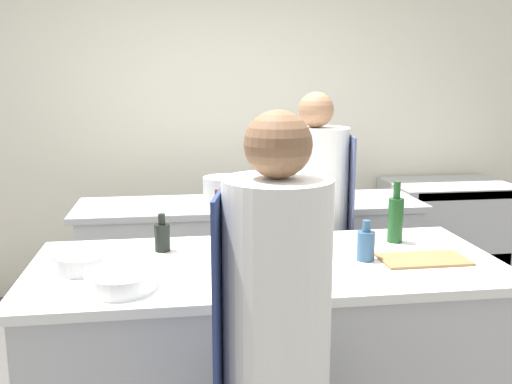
# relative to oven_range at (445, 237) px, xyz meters

# --- Properties ---
(wall_back) EXTENTS (8.00, 0.06, 2.80)m
(wall_back) POSITION_rel_oven_range_xyz_m (-1.74, 0.39, 0.95)
(wall_back) COLOR silver
(wall_back) RESTS_ON ground_plane
(prep_counter) EXTENTS (2.11, 0.92, 0.90)m
(prep_counter) POSITION_rel_oven_range_xyz_m (-1.74, -1.74, 0.00)
(prep_counter) COLOR #B7BABC
(prep_counter) RESTS_ON ground_plane
(pass_counter) EXTENTS (2.28, 0.61, 0.90)m
(pass_counter) POSITION_rel_oven_range_xyz_m (-1.65, -0.50, 0.00)
(pass_counter) COLOR #B7BABC
(pass_counter) RESTS_ON ground_plane
(oven_range) EXTENTS (0.94, 0.68, 0.90)m
(oven_range) POSITION_rel_oven_range_xyz_m (0.00, 0.00, 0.00)
(oven_range) COLOR #B7BABC
(oven_range) RESTS_ON ground_plane
(chef_at_prep_near) EXTENTS (0.38, 0.37, 1.62)m
(chef_at_prep_near) POSITION_rel_oven_range_xyz_m (-1.84, -2.50, 0.36)
(chef_at_prep_near) COLOR black
(chef_at_prep_near) RESTS_ON ground_plane
(chef_at_stove) EXTENTS (0.43, 0.41, 1.64)m
(chef_at_stove) POSITION_rel_oven_range_xyz_m (-1.32, -0.95, 0.36)
(chef_at_stove) COLOR black
(chef_at_stove) RESTS_ON ground_plane
(bottle_olive_oil) EXTENTS (0.08, 0.08, 0.28)m
(bottle_olive_oil) POSITION_rel_oven_range_xyz_m (-1.93, -1.46, 0.56)
(bottle_olive_oil) COLOR #5B2319
(bottle_olive_oil) RESTS_ON prep_counter
(bottle_vinegar) EXTENTS (0.07, 0.07, 0.18)m
(bottle_vinegar) POSITION_rel_oven_range_xyz_m (-2.21, -1.51, 0.52)
(bottle_vinegar) COLOR black
(bottle_vinegar) RESTS_ON prep_counter
(bottle_wine) EXTENTS (0.08, 0.08, 0.31)m
(bottle_wine) POSITION_rel_oven_range_xyz_m (-1.05, -1.52, 0.57)
(bottle_wine) COLOR #19471E
(bottle_wine) RESTS_ON prep_counter
(bottle_cooking_oil) EXTENTS (0.08, 0.08, 0.19)m
(bottle_cooking_oil) POSITION_rel_oven_range_xyz_m (-1.30, -1.78, 0.53)
(bottle_cooking_oil) COLOR #2D5175
(bottle_cooking_oil) RESTS_ON prep_counter
(bottle_sauce) EXTENTS (0.09, 0.09, 0.28)m
(bottle_sauce) POSITION_rel_oven_range_xyz_m (-1.87, -1.94, 0.56)
(bottle_sauce) COLOR silver
(bottle_sauce) RESTS_ON prep_counter
(bottle_water) EXTENTS (0.06, 0.06, 0.21)m
(bottle_water) POSITION_rel_oven_range_xyz_m (-1.63, -1.79, 0.53)
(bottle_water) COLOR #B2A84C
(bottle_water) RESTS_ON prep_counter
(bowl_mixing_large) EXTENTS (0.24, 0.24, 0.07)m
(bowl_mixing_large) POSITION_rel_oven_range_xyz_m (-2.54, -1.74, 0.49)
(bowl_mixing_large) COLOR #B7BABC
(bowl_mixing_large) RESTS_ON prep_counter
(bowl_prep_small) EXTENTS (0.27, 0.27, 0.07)m
(bowl_prep_small) POSITION_rel_oven_range_xyz_m (-2.36, -2.00, 0.49)
(bowl_prep_small) COLOR white
(bowl_prep_small) RESTS_ON prep_counter
(cutting_board) EXTENTS (0.39, 0.21, 0.01)m
(cutting_board) POSITION_rel_oven_range_xyz_m (-1.04, -1.83, 0.46)
(cutting_board) COLOR olive
(cutting_board) RESTS_ON prep_counter
(stockpot) EXTENTS (0.30, 0.30, 0.17)m
(stockpot) POSITION_rel_oven_range_xyz_m (-1.81, -0.45, 0.54)
(stockpot) COLOR #B7BABC
(stockpot) RESTS_ON pass_counter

